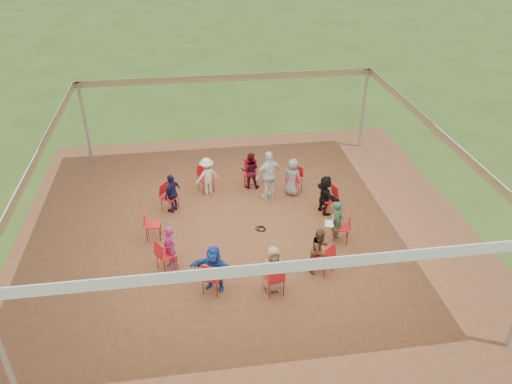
{
  "coord_description": "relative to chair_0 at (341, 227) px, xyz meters",
  "views": [
    {
      "loc": [
        -1.44,
        -11.66,
        8.37
      ],
      "look_at": [
        0.29,
        0.3,
        1.12
      ],
      "focal_mm": 35.0,
      "sensor_mm": 36.0,
      "label": 1
    }
  ],
  "objects": [
    {
      "name": "person_seated_5",
      "position": [
        -4.61,
        2.22,
        0.18
      ],
      "size": [
        0.72,
        0.81,
        1.24
      ],
      "primitive_type": "imported",
      "rotation": [
        0.0,
        0.0,
        -2.17
      ],
      "color": "#17163C",
      "rests_on": "ground"
    },
    {
      "name": "chair_2",
      "position": [
        -0.74,
        2.76,
        0.0
      ],
      "size": [
        0.61,
        0.61,
        0.9
      ],
      "primitive_type": null,
      "rotation": [
        0.0,
        0.0,
        2.4
      ],
      "color": "red",
      "rests_on": "ground"
    },
    {
      "name": "chair_7",
      "position": [
        -4.78,
        -0.57,
        0.0
      ],
      "size": [
        0.59,
        0.59,
        0.9
      ],
      "primitive_type": null,
      "rotation": [
        0.0,
        0.0,
        -1.02
      ],
      "color": "red",
      "rests_on": "ground"
    },
    {
      "name": "person_seated_9",
      "position": [
        -0.91,
        -1.14,
        0.18
      ],
      "size": [
        0.69,
        0.65,
        1.24
      ],
      "primitive_type": "imported",
      "rotation": [
        0.0,
        0.0,
        0.69
      ],
      "color": "#563420",
      "rests_on": "ground"
    },
    {
      "name": "chair_5",
      "position": [
        -4.71,
        2.28,
        0.0
      ],
      "size": [
        0.6,
        0.59,
        0.9
      ],
      "primitive_type": null,
      "rotation": [
        0.0,
        0.0,
        -2.17
      ],
      "color": "red",
      "rests_on": "ground"
    },
    {
      "name": "person_seated_6",
      "position": [
        -4.67,
        -0.51,
        0.18
      ],
      "size": [
        0.49,
        0.54,
        1.24
      ],
      "primitive_type": "imported",
      "rotation": [
        0.0,
        0.0,
        -1.02
      ],
      "color": "#9A266C",
      "rests_on": "ground"
    },
    {
      "name": "chair_9",
      "position": [
        -2.2,
        -1.82,
        0.0
      ],
      "size": [
        0.47,
        0.49,
        0.9
      ],
      "primitive_type": null,
      "rotation": [
        0.0,
        0.0,
        0.12
      ],
      "color": "red",
      "rests_on": "ground"
    },
    {
      "name": "chair_8",
      "position": [
        -3.67,
        -1.58,
        0.0
      ],
      "size": [
        0.57,
        0.58,
        0.9
      ],
      "primitive_type": null,
      "rotation": [
        0.0,
        0.0,
        -0.45
      ],
      "color": "red",
      "rests_on": "ground"
    },
    {
      "name": "tent",
      "position": [
        -2.52,
        0.8,
        1.92
      ],
      "size": [
        10.33,
        10.33,
        3.0
      ],
      "color": "#B2B2B7",
      "rests_on": "ground"
    },
    {
      "name": "person_seated_4",
      "position": [
        -3.52,
        3.12,
        0.18
      ],
      "size": [
        0.9,
        0.68,
        1.24
      ],
      "primitive_type": "imported",
      "rotation": [
        0.0,
        0.0,
        -2.74
      ],
      "color": "beige",
      "rests_on": "ground"
    },
    {
      "name": "chair_0",
      "position": [
        0.0,
        0.0,
        0.0
      ],
      "size": [
        0.55,
        0.53,
        0.9
      ],
      "primitive_type": null,
      "rotation": [
        0.0,
        0.0,
        1.26
      ],
      "color": "red",
      "rests_on": "ground"
    },
    {
      "name": "person_seated_8",
      "position": [
        -2.22,
        -1.7,
        0.18
      ],
      "size": [
        0.64,
        0.41,
        1.24
      ],
      "primitive_type": "imported",
      "rotation": [
        0.0,
        0.0,
        0.12
      ],
      "color": "tan",
      "rests_on": "ground"
    },
    {
      "name": "chair_6",
      "position": [
        -5.16,
        0.86,
        0.0
      ],
      "size": [
        0.45,
        0.43,
        0.9
      ],
      "primitive_type": null,
      "rotation": [
        0.0,
        0.0,
        -1.59
      ],
      "color": "red",
      "rests_on": "ground"
    },
    {
      "name": "standing_person",
      "position": [
        -1.6,
        2.55,
        0.37
      ],
      "size": [
        1.06,
        0.8,
        1.62
      ],
      "primitive_type": "imported",
      "rotation": [
        0.0,
        0.0,
        3.51
      ],
      "color": "silver",
      "rests_on": "ground"
    },
    {
      "name": "person_seated_7",
      "position": [
        -3.62,
        -1.47,
        0.18
      ],
      "size": [
        1.23,
        0.89,
        1.24
      ],
      "primitive_type": "imported",
      "rotation": [
        0.0,
        0.0,
        -0.45
      ],
      "color": "#1D44A8",
      "rests_on": "ground"
    },
    {
      "name": "person_seated_3",
      "position": [
        -2.1,
        3.29,
        0.18
      ],
      "size": [
        0.65,
        0.44,
        1.24
      ],
      "primitive_type": "imported",
      "rotation": [
        0.0,
        0.0,
        2.98
      ],
      "color": "#440918",
      "rests_on": "ground"
    },
    {
      "name": "dirt_patch",
      "position": [
        -2.52,
        0.8,
        -0.44
      ],
      "size": [
        13.0,
        13.0,
        0.0
      ],
      "primitive_type": "plane",
      "color": "brown",
      "rests_on": "ground"
    },
    {
      "name": "chair_3",
      "position": [
        -2.08,
        3.41,
        0.0
      ],
      "size": [
        0.49,
        0.5,
        0.9
      ],
      "primitive_type": null,
      "rotation": [
        0.0,
        0.0,
        2.98
      ],
      "color": "red",
      "rests_on": "ground"
    },
    {
      "name": "chair_10",
      "position": [
        -0.83,
        -1.23,
        0.0
      ],
      "size": [
        0.6,
        0.61,
        0.9
      ],
      "primitive_type": null,
      "rotation": [
        0.0,
        0.0,
        0.69
      ],
      "color": "red",
      "rests_on": "ground"
    },
    {
      "name": "person_seated_0",
      "position": [
        -0.11,
        0.04,
        0.18
      ],
      "size": [
        0.42,
        0.52,
        1.24
      ],
      "primitive_type": "imported",
      "rotation": [
        0.0,
        0.0,
        1.26
      ],
      "color": "#2A5437",
      "rests_on": "ground"
    },
    {
      "name": "person_seated_1",
      "position": [
        -0.08,
        1.46,
        0.18
      ],
      "size": [
        0.72,
        1.23,
        1.24
      ],
      "primitive_type": "imported",
      "rotation": [
        0.0,
        0.0,
        1.83
      ],
      "color": "black",
      "rests_on": "ground"
    },
    {
      "name": "laptop",
      "position": [
        -0.26,
        0.08,
        0.15
      ],
      "size": [
        0.36,
        0.41,
        0.24
      ],
      "rotation": [
        0.0,
        0.0,
        1.26
      ],
      "color": "#B7B7BC",
      "rests_on": "ground"
    },
    {
      "name": "chair_4",
      "position": [
        -3.56,
        3.23,
        0.0
      ],
      "size": [
        0.56,
        0.57,
        0.9
      ],
      "primitive_type": null,
      "rotation": [
        0.0,
        0.0,
        -2.74
      ],
      "color": "red",
      "rests_on": "ground"
    },
    {
      "name": "cable_coil",
      "position": [
        -2.12,
        0.84,
        -0.43
      ],
      "size": [
        0.37,
        0.37,
        0.03
      ],
      "rotation": [
        0.0,
        0.0,
        -0.33
      ],
      "color": "black",
      "rests_on": "ground"
    },
    {
      "name": "ground",
      "position": [
        -2.52,
        0.8,
        -0.45
      ],
      "size": [
        80.0,
        80.0,
        0.0
      ],
      "primitive_type": "plane",
      "color": "#34531A",
      "rests_on": "ground"
    },
    {
      "name": "person_seated_2",
      "position": [
        -0.82,
        2.67,
        0.18
      ],
      "size": [
        0.68,
        0.66,
        1.24
      ],
      "primitive_type": "imported",
      "rotation": [
        0.0,
        0.0,
        2.4
      ],
      "color": "gray",
      "rests_on": "ground"
    },
    {
      "name": "chair_1",
      "position": [
        0.03,
        1.49,
        0.0
      ],
      "size": [
        0.53,
        0.52,
        0.9
      ],
      "primitive_type": null,
      "rotation": [
        0.0,
        0.0,
        1.83
      ],
      "color": "red",
      "rests_on": "ground"
    }
  ]
}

